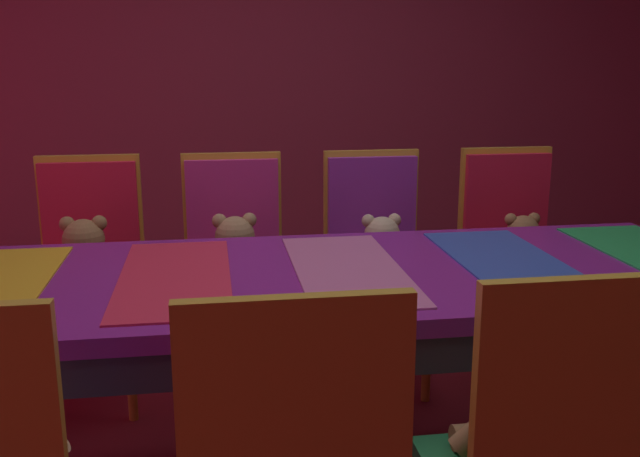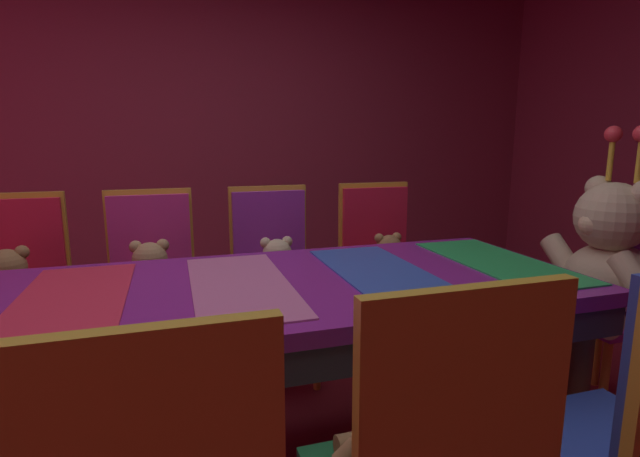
{
  "view_description": "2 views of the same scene",
  "coord_description": "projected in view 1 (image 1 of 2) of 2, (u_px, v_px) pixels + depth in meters",
  "views": [
    {
      "loc": [
        2.04,
        -0.4,
        1.37
      ],
      "look_at": [
        -0.06,
        -0.08,
        0.86
      ],
      "focal_mm": 40.01,
      "sensor_mm": 36.0,
      "label": 1
    },
    {
      "loc": [
        1.55,
        -0.2,
        1.22
      ],
      "look_at": [
        0.04,
        0.27,
        0.93
      ],
      "focal_mm": 26.64,
      "sensor_mm": 36.0,
      "label": 2
    }
  ],
  "objects": [
    {
      "name": "wall_left",
      "position": [
        271.0,
        52.0,
        4.51
      ],
      "size": [
        0.12,
        6.4,
        2.8
      ],
      "primitive_type": "cube",
      "color": "#99334C",
      "rests_on": "ground_plane"
    },
    {
      "name": "banquet_table",
      "position": [
        347.0,
        296.0,
        2.18
      ],
      "size": [
        0.9,
        2.42,
        0.75
      ],
      "color": "purple",
      "rests_on": "ground_plane"
    },
    {
      "name": "chair_left_0",
      "position": [
        91.0,
        253.0,
        2.88
      ],
      "size": [
        0.42,
        0.41,
        0.98
      ],
      "color": "red",
      "rests_on": "ground_plane"
    },
    {
      "name": "teddy_left_0",
      "position": [
        85.0,
        264.0,
        2.74
      ],
      "size": [
        0.26,
        0.34,
        0.32
      ],
      "color": "#9E7247",
      "rests_on": "chair_left_0"
    },
    {
      "name": "chair_left_1",
      "position": [
        234.0,
        249.0,
        2.95
      ],
      "size": [
        0.42,
        0.41,
        0.98
      ],
      "color": "#CC338C",
      "rests_on": "ground_plane"
    },
    {
      "name": "teddy_left_1",
      "position": [
        236.0,
        259.0,
        2.81
      ],
      "size": [
        0.26,
        0.33,
        0.31
      ],
      "color": "tan",
      "rests_on": "chair_left_1"
    },
    {
      "name": "chair_left_2",
      "position": [
        374.0,
        243.0,
        3.03
      ],
      "size": [
        0.42,
        0.41,
        0.98
      ],
      "color": "purple",
      "rests_on": "ground_plane"
    },
    {
      "name": "teddy_left_2",
      "position": [
        382.0,
        255.0,
        2.89
      ],
      "size": [
        0.24,
        0.31,
        0.29
      ],
      "color": "beige",
      "rests_on": "chair_left_2"
    },
    {
      "name": "chair_left_3",
      "position": [
        509.0,
        238.0,
        3.12
      ],
      "size": [
        0.42,
        0.41,
        0.98
      ],
      "color": "red",
      "rests_on": "ground_plane"
    },
    {
      "name": "teddy_left_3",
      "position": [
        522.0,
        251.0,
        2.99
      ],
      "size": [
        0.23,
        0.29,
        0.28
      ],
      "color": "#9E7247",
      "rests_on": "chair_left_3"
    },
    {
      "name": "teddy_right_1",
      "position": [
        284.0,
        439.0,
        1.48
      ],
      "size": [
        0.26,
        0.34,
        0.32
      ],
      "rotation": [
        0.0,
        0.0,
        3.14
      ],
      "color": "#9E7247",
      "rests_on": "chair_right_1"
    },
    {
      "name": "chair_right_2",
      "position": [
        552.0,
        449.0,
        1.44
      ],
      "size": [
        0.42,
        0.41,
        0.98
      ],
      "rotation": [
        0.0,
        0.0,
        3.14
      ],
      "color": "#268C4C",
      "rests_on": "ground_plane"
    },
    {
      "name": "teddy_right_2",
      "position": [
        521.0,
        419.0,
        1.58
      ],
      "size": [
        0.25,
        0.32,
        0.3
      ],
      "rotation": [
        0.0,
        0.0,
        3.14
      ],
      "color": "#9E7247",
      "rests_on": "chair_right_2"
    }
  ]
}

